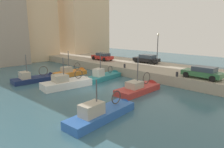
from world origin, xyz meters
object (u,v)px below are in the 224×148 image
(fishing_boat_white, at_px, (70,86))
(parked_car_black, at_px, (147,59))
(parked_car_red, at_px, (102,56))
(quay_streetlamp, at_px, (158,44))
(fishing_boat_orange, at_px, (73,74))
(parked_car_green, at_px, (203,72))
(fishing_boat_red, at_px, (140,91))
(fishing_boat_navy, at_px, (37,80))
(fishing_boat_teal, at_px, (105,78))
(fishing_boat_blue, at_px, (105,116))
(mooring_bollard_mid, at_px, (125,66))
(mooring_bollard_south, at_px, (177,74))

(fishing_boat_white, distance_m, parked_car_black, 14.86)
(fishing_boat_white, distance_m, parked_car_red, 13.84)
(parked_car_black, relative_size, quay_streetlamp, 0.90)
(fishing_boat_orange, distance_m, parked_car_green, 17.54)
(fishing_boat_white, relative_size, parked_car_red, 1.58)
(fishing_boat_red, height_order, parked_car_black, fishing_boat_red)
(fishing_boat_navy, bearing_deg, parked_car_red, 7.38)
(fishing_boat_teal, bearing_deg, parked_car_green, -68.66)
(fishing_boat_red, relative_size, parked_car_black, 1.44)
(fishing_boat_blue, distance_m, mooring_bollard_mid, 14.34)
(parked_car_black, bearing_deg, parked_car_green, -114.01)
(mooring_bollard_south, bearing_deg, parked_car_green, -64.71)
(fishing_boat_white, xyz_separation_m, quay_streetlamp, (14.44, -2.61, 4.33))
(parked_car_black, bearing_deg, quay_streetlamp, -98.16)
(fishing_boat_orange, xyz_separation_m, mooring_bollard_south, (4.79, -13.98, 1.37))
(fishing_boat_white, distance_m, fishing_boat_navy, 5.53)
(parked_car_black, bearing_deg, fishing_boat_red, -148.07)
(fishing_boat_red, xyz_separation_m, fishing_boat_white, (-4.25, 7.00, 0.01))
(fishing_boat_teal, height_order, quay_streetlamp, quay_streetlamp)
(parked_car_red, relative_size, quay_streetlamp, 0.87)
(fishing_boat_blue, bearing_deg, quay_streetlamp, 20.22)
(quay_streetlamp, bearing_deg, parked_car_black, 81.84)
(fishing_boat_teal, height_order, fishing_boat_white, fishing_boat_teal)
(fishing_boat_navy, xyz_separation_m, parked_car_green, (11.40, -16.59, 1.78))
(fishing_boat_teal, xyz_separation_m, fishing_boat_red, (-1.30, -6.95, -0.01))
(fishing_boat_blue, height_order, fishing_boat_white, fishing_boat_white)
(parked_car_red, distance_m, mooring_bollard_south, 16.16)
(fishing_boat_blue, xyz_separation_m, fishing_boat_orange, (6.92, 14.15, -0.02))
(fishing_boat_red, distance_m, parked_car_red, 16.04)
(fishing_boat_teal, bearing_deg, fishing_boat_orange, 106.68)
(fishing_boat_white, distance_m, parked_car_green, 15.12)
(parked_car_green, bearing_deg, fishing_boat_teal, 111.34)
(fishing_boat_blue, height_order, parked_car_green, fishing_boat_blue)
(fishing_boat_blue, distance_m, parked_car_black, 19.70)
(fishing_boat_blue, distance_m, fishing_boat_white, 9.46)
(parked_car_green, xyz_separation_m, mooring_bollard_south, (-1.15, 2.43, -0.42))
(fishing_boat_red, xyz_separation_m, mooring_bollard_mid, (4.54, 6.17, 1.37))
(fishing_boat_blue, xyz_separation_m, fishing_boat_red, (7.17, 2.00, -0.02))
(fishing_boat_teal, height_order, parked_car_red, fishing_boat_teal)
(fishing_boat_blue, height_order, quay_streetlamp, quay_streetlamp)
(fishing_boat_teal, height_order, mooring_bollard_mid, fishing_boat_teal)
(fishing_boat_navy, bearing_deg, fishing_boat_white, -74.68)
(parked_car_black, bearing_deg, parked_car_red, 111.56)
(fishing_boat_orange, bearing_deg, fishing_boat_blue, -116.04)
(quay_streetlamp, bearing_deg, fishing_boat_white, 169.75)
(fishing_boat_white, bearing_deg, mooring_bollard_south, -45.14)
(mooring_bollard_mid, bearing_deg, parked_car_black, 3.57)
(fishing_boat_blue, relative_size, fishing_boat_orange, 1.26)
(parked_car_black, bearing_deg, mooring_bollard_south, -125.44)
(parked_car_red, distance_m, quay_streetlamp, 10.34)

